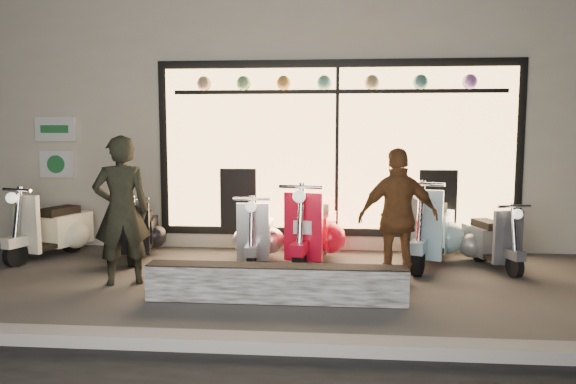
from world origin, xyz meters
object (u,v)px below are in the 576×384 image
(graffiti_barrier, at_px, (276,283))
(scooter_red, at_px, (313,231))
(scooter_silver, at_px, (257,235))
(man, at_px, (122,211))
(woman, at_px, (398,218))

(graffiti_barrier, relative_size, scooter_red, 1.80)
(scooter_silver, distance_m, man, 1.97)
(scooter_red, height_order, man, man)
(graffiti_barrier, relative_size, man, 1.57)
(graffiti_barrier, height_order, scooter_red, scooter_red)
(woman, bearing_deg, scooter_red, -55.33)
(scooter_red, relative_size, woman, 0.95)
(scooter_red, bearing_deg, scooter_silver, -168.35)
(man, bearing_deg, scooter_silver, -162.59)
(scooter_silver, relative_size, woman, 0.80)
(scooter_silver, xyz_separation_m, man, (-1.45, -1.24, 0.51))
(scooter_red, bearing_deg, man, -140.55)
(scooter_silver, distance_m, woman, 2.14)
(graffiti_barrier, height_order, man, man)
(scooter_silver, bearing_deg, scooter_red, 0.05)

